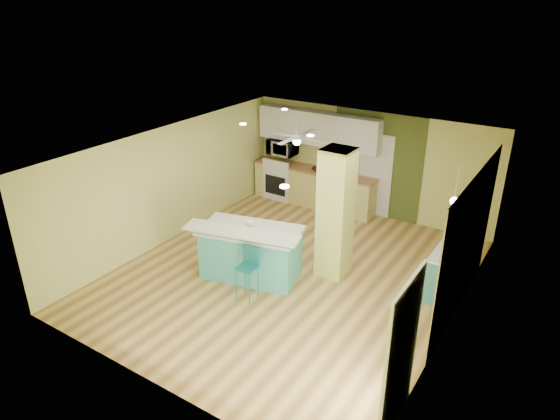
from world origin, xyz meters
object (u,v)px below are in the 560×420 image
object	(u,v)px
canister	(250,225)
bar_stool	(249,265)
fruit_bowl	(318,169)
side_counter	(450,270)
peninsula	(250,251)

from	to	relation	value
canister	bar_stool	bearing A→B (deg)	-56.71
fruit_bowl	canister	size ratio (longest dim) A/B	1.92
bar_stool	canister	size ratio (longest dim) A/B	6.67
fruit_bowl	canister	bearing A→B (deg)	-81.10
side_counter	canister	world-z (taller)	canister
bar_stool	canister	world-z (taller)	canister
peninsula	side_counter	bearing A→B (deg)	11.19
peninsula	side_counter	world-z (taller)	peninsula
side_counter	canister	distance (m)	3.71
bar_stool	fruit_bowl	world-z (taller)	fruit_bowl
peninsula	bar_stool	xyz separation A→B (m)	(0.40, -0.60, 0.14)
side_counter	canister	xyz separation A→B (m)	(-3.33, -1.51, 0.63)
peninsula	bar_stool	distance (m)	0.74
side_counter	fruit_bowl	distance (m)	4.44
side_counter	fruit_bowl	world-z (taller)	fruit_bowl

